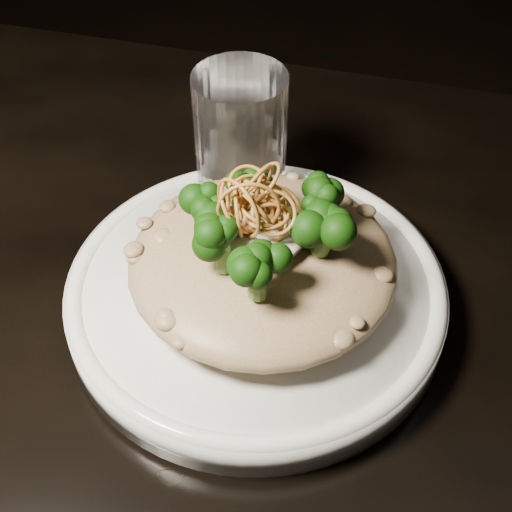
{
  "coord_description": "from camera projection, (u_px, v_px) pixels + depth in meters",
  "views": [
    {
      "loc": [
        0.04,
        -0.28,
        1.16
      ],
      "look_at": [
        -0.05,
        0.06,
        0.81
      ],
      "focal_mm": 50.0,
      "sensor_mm": 36.0,
      "label": 1
    }
  ],
  "objects": [
    {
      "name": "table",
      "position": [
        298.0,
        444.0,
        0.54
      ],
      "size": [
        1.1,
        0.8,
        0.75
      ],
      "color": "black",
      "rests_on": "ground"
    },
    {
      "name": "risotto",
      "position": [
        263.0,
        261.0,
        0.5
      ],
      "size": [
        0.19,
        0.19,
        0.04
      ],
      "primitive_type": "ellipsoid",
      "color": "brown",
      "rests_on": "plate"
    },
    {
      "name": "shallots",
      "position": [
        259.0,
        199.0,
        0.46
      ],
      "size": [
        0.05,
        0.05,
        0.04
      ],
      "primitive_type": null,
      "color": "brown",
      "rests_on": "cheese"
    },
    {
      "name": "cheese",
      "position": [
        260.0,
        232.0,
        0.47
      ],
      "size": [
        0.06,
        0.06,
        0.02
      ],
      "primitive_type": "ellipsoid",
      "color": "white",
      "rests_on": "risotto"
    },
    {
      "name": "broccoli",
      "position": [
        258.0,
        219.0,
        0.46
      ],
      "size": [
        0.12,
        0.12,
        0.04
      ],
      "primitive_type": null,
      "color": "black",
      "rests_on": "risotto"
    },
    {
      "name": "plate",
      "position": [
        256.0,
        295.0,
        0.52
      ],
      "size": [
        0.27,
        0.27,
        0.03
      ],
      "primitive_type": "cylinder",
      "color": "white",
      "rests_on": "table"
    },
    {
      "name": "drinking_glass",
      "position": [
        241.0,
        148.0,
        0.56
      ],
      "size": [
        0.09,
        0.09,
        0.13
      ],
      "primitive_type": "cylinder",
      "rotation": [
        0.0,
        0.0,
        0.39
      ],
      "color": "white",
      "rests_on": "table"
    }
  ]
}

